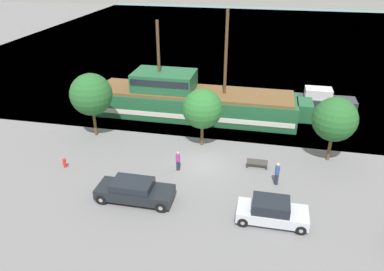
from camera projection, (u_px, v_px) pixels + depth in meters
ground_plane at (202, 162)px, 28.58m from camera, size 160.00×160.00×0.00m
water_surface at (247, 39)px, 67.00m from camera, size 80.00×80.00×0.00m
pirate_ship at (191, 100)px, 35.89m from camera, size 20.56×4.66×10.07m
moored_boat_dockside at (321, 99)px, 38.73m from camera, size 6.69×2.19×1.76m
parked_car_curb_front at (272, 211)px, 22.16m from camera, size 4.18×1.89×1.50m
parked_car_curb_mid at (134, 191)px, 24.05m from camera, size 4.95×1.98×1.42m
fire_hydrant at (65, 162)px, 27.80m from camera, size 0.42×0.25×0.76m
bench_promenade_east at (257, 163)px, 27.66m from camera, size 1.53×0.45×0.85m
pedestrian_walking_near at (277, 174)px, 25.61m from camera, size 0.32×0.32×1.68m
pedestrian_walking_far at (178, 161)px, 27.32m from camera, size 0.32×0.32×1.53m
tree_row_east at (91, 95)px, 31.08m from camera, size 3.53×3.53×5.53m
tree_row_mideast at (202, 109)px, 29.70m from camera, size 3.21×3.21×4.84m
tree_row_midwest at (335, 119)px, 27.43m from camera, size 3.29×3.29×5.07m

